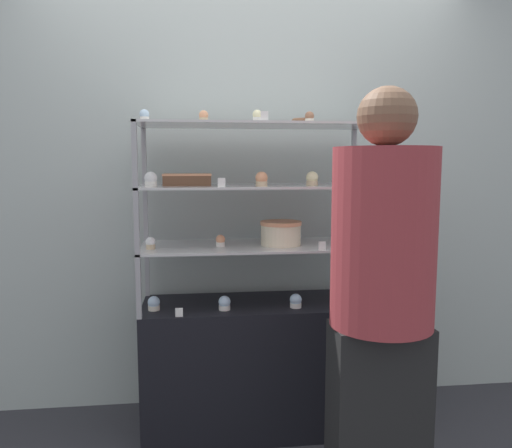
{
  "coord_description": "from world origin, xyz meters",
  "views": [
    {
      "loc": [
        -0.31,
        -2.58,
        1.44
      ],
      "look_at": [
        0.0,
        0.0,
        1.13
      ],
      "focal_mm": 35.0,
      "sensor_mm": 36.0,
      "label": 1
    }
  ],
  "objects": [
    {
      "name": "display_riser_upper",
      "position": [
        0.0,
        0.0,
        1.62
      ],
      "size": [
        1.2,
        0.45,
        0.31
      ],
      "color": "#99999E",
      "rests_on": "display_riser_middle"
    },
    {
      "name": "cupcake_4",
      "position": [
        -0.54,
        -0.07,
        1.05
      ],
      "size": [
        0.05,
        0.05,
        0.06
      ],
      "color": "#CCB28C",
      "rests_on": "display_riser_lower"
    },
    {
      "name": "cupcake_10",
      "position": [
        0.55,
        -0.05,
        1.36
      ],
      "size": [
        0.06,
        0.06,
        0.07
      ],
      "color": "white",
      "rests_on": "display_riser_middle"
    },
    {
      "name": "cupcake_9",
      "position": [
        0.28,
        -0.08,
        1.36
      ],
      "size": [
        0.06,
        0.06,
        0.07
      ],
      "color": "#CCB28C",
      "rests_on": "display_riser_middle"
    },
    {
      "name": "cupcake_15",
      "position": [
        0.53,
        -0.08,
        1.67
      ],
      "size": [
        0.05,
        0.05,
        0.06
      ],
      "color": "#CCB28C",
      "rests_on": "display_riser_upper"
    },
    {
      "name": "price_tag_0",
      "position": [
        -0.4,
        -0.21,
        0.72
      ],
      "size": [
        0.04,
        0.0,
        0.04
      ],
      "color": "white",
      "rests_on": "display_base"
    },
    {
      "name": "layer_cake_centerpiece",
      "position": [
        0.13,
        -0.03,
        1.08
      ],
      "size": [
        0.22,
        0.22,
        0.13
      ],
      "color": "beige",
      "rests_on": "display_riser_lower"
    },
    {
      "name": "sheet_cake_frosted",
      "position": [
        -0.36,
        0.03,
        1.36
      ],
      "size": [
        0.25,
        0.18,
        0.06
      ],
      "color": "brown",
      "rests_on": "display_riser_middle"
    },
    {
      "name": "price_tag_2",
      "position": [
        -0.19,
        -0.21,
        1.35
      ],
      "size": [
        0.04,
        0.0,
        0.04
      ],
      "color": "white",
      "rests_on": "display_riser_middle"
    },
    {
      "name": "back_wall",
      "position": [
        0.0,
        0.37,
        1.3
      ],
      "size": [
        8.0,
        0.05,
        2.6
      ],
      "color": "#A8B2AD",
      "rests_on": "ground_plane"
    },
    {
      "name": "cupcake_8",
      "position": [
        0.01,
        -0.12,
        1.36
      ],
      "size": [
        0.06,
        0.06,
        0.07
      ],
      "color": "#CCB28C",
      "rests_on": "display_riser_middle"
    },
    {
      "name": "cupcake_12",
      "position": [
        -0.27,
        -0.06,
        1.67
      ],
      "size": [
        0.05,
        0.05,
        0.06
      ],
      "color": "#CCB28C",
      "rests_on": "display_riser_upper"
    },
    {
      "name": "cupcake_1",
      "position": [
        -0.18,
        -0.11,
        0.74
      ],
      "size": [
        0.06,
        0.06,
        0.07
      ],
      "color": "white",
      "rests_on": "display_base"
    },
    {
      "name": "cupcake_14",
      "position": [
        0.26,
        -0.07,
        1.67
      ],
      "size": [
        0.05,
        0.05,
        0.06
      ],
      "color": "beige",
      "rests_on": "display_riser_upper"
    },
    {
      "name": "donut_glazed",
      "position": [
        0.24,
        0.0,
        1.66
      ],
      "size": [
        0.11,
        0.11,
        0.03
      ],
      "color": "brown",
      "rests_on": "display_riser_upper"
    },
    {
      "name": "price_tag_1",
      "position": [
        0.3,
        -0.21,
        1.04
      ],
      "size": [
        0.04,
        0.0,
        0.04
      ],
      "color": "white",
      "rests_on": "display_riser_lower"
    },
    {
      "name": "display_riser_lower",
      "position": [
        0.0,
        0.0,
        0.99
      ],
      "size": [
        1.2,
        0.45,
        0.31
      ],
      "color": "#99999E",
      "rests_on": "display_base"
    },
    {
      "name": "cupcake_2",
      "position": [
        0.19,
        -0.12,
        0.74
      ],
      "size": [
        0.06,
        0.06,
        0.07
      ],
      "color": "white",
      "rests_on": "display_base"
    },
    {
      "name": "display_base",
      "position": [
        0.0,
        0.0,
        0.35
      ],
      "size": [
        1.2,
        0.45,
        0.7
      ],
      "color": "black",
      "rests_on": "ground_plane"
    },
    {
      "name": "cupcake_6",
      "position": [
        0.56,
        -0.11,
        1.05
      ],
      "size": [
        0.05,
        0.05,
        0.06
      ],
      "color": "#CCB28C",
      "rests_on": "display_riser_lower"
    },
    {
      "name": "cupcake_3",
      "position": [
        0.55,
        -0.08,
        0.74
      ],
      "size": [
        0.06,
        0.06,
        0.07
      ],
      "color": "white",
      "rests_on": "display_base"
    },
    {
      "name": "cupcake_0",
      "position": [
        -0.53,
        -0.08,
        0.74
      ],
      "size": [
        0.06,
        0.06,
        0.07
      ],
      "color": "beige",
      "rests_on": "display_base"
    },
    {
      "name": "cupcake_5",
      "position": [
        -0.19,
        -0.04,
        1.05
      ],
      "size": [
        0.05,
        0.05,
        0.06
      ],
      "color": "white",
      "rests_on": "display_riser_lower"
    },
    {
      "name": "cupcake_7",
      "position": [
        -0.53,
        -0.09,
        1.36
      ],
      "size": [
        0.06,
        0.06,
        0.07
      ],
      "color": "white",
      "rests_on": "display_riser_middle"
    },
    {
      "name": "ground_plane",
      "position": [
        0.0,
        0.0,
        0.0
      ],
      "size": [
        20.0,
        20.0,
        0.0
      ],
      "primitive_type": "plane",
      "color": "#2D2D33"
    },
    {
      "name": "display_riser_middle",
      "position": [
        0.0,
        0.0,
        1.31
      ],
      "size": [
        1.2,
        0.45,
        0.31
      ],
      "color": "#99999E",
      "rests_on": "display_riser_lower"
    },
    {
      "name": "cupcake_11",
      "position": [
        -0.55,
        -0.08,
        1.67
      ],
      "size": [
        0.05,
        0.05,
        0.06
      ],
      "color": "white",
      "rests_on": "display_riser_upper"
    },
    {
      "name": "customer_figure",
      "position": [
        0.41,
        -0.74,
        0.93
      ],
      "size": [
        0.4,
        0.4,
        1.73
      ],
      "color": "black",
      "rests_on": "ground_plane"
    },
    {
      "name": "cupcake_13",
      "position": [
        -0.01,
        -0.12,
        1.67
      ],
      "size": [
        0.05,
        0.05,
        0.06
      ],
      "color": "white",
      "rests_on": "display_riser_upper"
    },
    {
      "name": "price_tag_3",
      "position": [
        0.02,
        -0.21,
        1.67
      ],
      "size": [
        0.04,
        0.0,
        0.04
      ],
      "color": "white",
      "rests_on": "display_riser_upper"
    }
  ]
}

